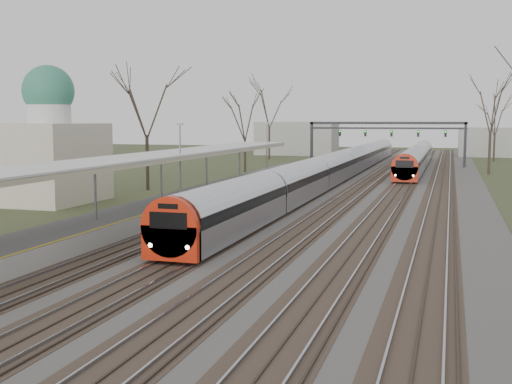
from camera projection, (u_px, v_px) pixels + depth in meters
track_bed at (353, 188)px, 58.73m from camera, size 24.00×160.00×0.22m
platform at (183, 203)px, 44.73m from camera, size 3.50×69.00×1.00m
canopy at (154, 157)px, 40.06m from camera, size 4.10×50.00×3.11m
dome_building at (31, 154)px, 48.51m from camera, size 10.00×8.00×10.30m
signal_gantry at (386, 130)px, 86.70m from camera, size 21.00×0.59×6.08m
tree_west_far at (146, 100)px, 56.18m from camera, size 5.50×5.50×11.33m
train_near at (342, 164)px, 69.55m from camera, size 2.62×90.21×3.05m
train_far at (417, 157)px, 83.11m from camera, size 2.62×45.21×3.05m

